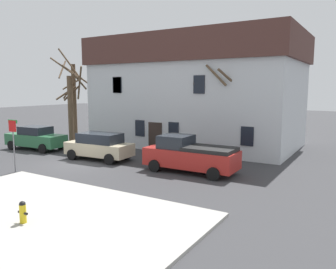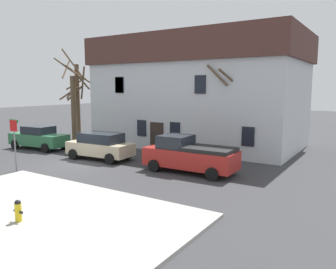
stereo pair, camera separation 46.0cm
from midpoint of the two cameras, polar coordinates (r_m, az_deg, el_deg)
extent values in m
plane|color=#38383A|center=(21.03, -16.08, -4.95)|extent=(120.00, 120.00, 0.00)
cube|color=#A8A59E|center=(12.86, -25.33, -13.39)|extent=(11.75, 8.79, 0.12)
cube|color=silver|center=(27.39, 4.36, 5.02)|extent=(15.53, 8.67, 6.40)
cube|color=#4C2D28|center=(27.51, 4.45, 13.91)|extent=(16.03, 9.17, 2.11)
cube|color=#2D231E|center=(24.39, -2.74, -0.39)|extent=(1.10, 0.12, 2.10)
cube|color=black|center=(25.12, -5.33, 1.09)|extent=(0.80, 0.08, 1.20)
cube|color=black|center=(23.51, 0.39, 0.66)|extent=(0.80, 0.08, 1.20)
cube|color=black|center=(21.31, 12.70, -0.29)|extent=(0.80, 0.08, 1.20)
cube|color=black|center=(26.25, -9.15, 8.32)|extent=(0.80, 0.08, 1.20)
cube|color=black|center=(26.24, -9.14, 8.32)|extent=(0.80, 0.08, 1.20)
cube|color=black|center=(22.39, 4.71, 8.48)|extent=(0.80, 0.08, 1.20)
cylinder|color=brown|center=(30.69, -16.05, 5.25)|extent=(0.37, 0.37, 6.61)
cylinder|color=brown|center=(31.00, -17.95, 10.50)|extent=(1.10, 1.77, 1.65)
cylinder|color=brown|center=(31.52, -16.35, 8.30)|extent=(1.16, 1.52, 1.13)
cylinder|color=brown|center=(29.89, -16.84, 11.45)|extent=(1.71, 1.01, 2.54)
cylinder|color=brown|center=(29.55, -15.77, 9.70)|extent=(1.36, 2.11, 1.71)
cylinder|color=brown|center=(29.57, -17.53, 10.69)|extent=(2.61, 0.95, 1.85)
cylinder|color=brown|center=(29.40, -16.68, 4.10)|extent=(0.42, 0.42, 5.57)
cylinder|color=brown|center=(29.50, -15.24, 8.43)|extent=(1.59, 1.09, 2.75)
cylinder|color=brown|center=(29.86, -16.84, 7.34)|extent=(0.86, 0.96, 1.61)
cylinder|color=brown|center=(28.84, -15.23, 8.70)|extent=(0.67, 1.99, 1.34)
cylinder|color=brown|center=(30.17, -17.36, 6.75)|extent=(0.82, 1.74, 1.21)
cylinder|color=brown|center=(30.01, -16.45, 6.80)|extent=(1.32, 0.92, 1.38)
cylinder|color=brown|center=(22.32, 8.10, 4.93)|extent=(0.45, 0.45, 6.87)
cylinder|color=brown|center=(23.18, 8.17, 11.95)|extent=(1.66, 0.88, 1.80)
cylinder|color=brown|center=(21.53, 9.99, 9.09)|extent=(1.09, 1.99, 1.41)
cylinder|color=brown|center=(23.40, 7.38, 7.96)|extent=(1.94, 1.62, 1.71)
cylinder|color=brown|center=(21.69, 7.57, 9.97)|extent=(1.45, 0.22, 1.40)
cylinder|color=brown|center=(23.27, 6.33, 10.10)|extent=(1.32, 2.26, 1.42)
cube|color=#2D6B42|center=(26.95, -22.00, -0.83)|extent=(4.83, 2.11, 0.85)
cube|color=#1E232B|center=(26.86, -22.08, 0.67)|extent=(2.28, 1.69, 0.58)
cylinder|color=black|center=(27.69, -25.49, -1.65)|extent=(0.70, 0.28, 0.68)
cylinder|color=black|center=(28.77, -22.80, -1.17)|extent=(0.70, 0.28, 0.68)
cylinder|color=black|center=(25.27, -20.99, -2.25)|extent=(0.70, 0.28, 0.68)
cylinder|color=black|center=(26.44, -18.25, -1.69)|extent=(0.70, 0.28, 0.68)
cube|color=#C6B793|center=(21.96, -12.23, -2.38)|extent=(4.48, 2.03, 0.79)
cube|color=#1E232B|center=(21.79, -12.10, -0.57)|extent=(2.81, 1.71, 0.62)
cylinder|color=black|center=(22.38, -16.58, -3.32)|extent=(0.69, 0.26, 0.68)
cylinder|color=black|center=(23.64, -13.61, -2.62)|extent=(0.69, 0.26, 0.68)
cylinder|color=black|center=(20.44, -10.57, -4.16)|extent=(0.69, 0.26, 0.68)
cylinder|color=black|center=(21.82, -7.70, -3.34)|extent=(0.69, 0.26, 0.68)
cube|color=#AD231E|center=(18.31, 3.18, -3.98)|extent=(5.13, 1.99, 0.96)
cube|color=#1E232B|center=(18.59, 0.68, -1.18)|extent=(1.66, 1.71, 0.70)
cube|color=black|center=(17.73, 6.43, -2.50)|extent=(2.68, 1.88, 0.20)
cylinder|color=black|center=(18.45, -3.02, -5.34)|extent=(0.68, 0.23, 0.68)
cylinder|color=black|center=(20.04, -0.01, -4.27)|extent=(0.68, 0.23, 0.68)
cylinder|color=black|center=(16.85, 6.96, -6.68)|extent=(0.68, 0.23, 0.68)
cylinder|color=black|center=(18.58, 9.31, -5.35)|extent=(0.68, 0.23, 0.68)
cylinder|color=gold|center=(12.48, -24.45, -12.17)|extent=(0.22, 0.22, 0.62)
sphere|color=black|center=(12.38, -24.53, -10.73)|extent=(0.21, 0.21, 0.21)
cylinder|color=black|center=(12.60, -24.87, -11.86)|extent=(0.10, 0.09, 0.09)
cylinder|color=black|center=(12.35, -24.02, -12.21)|extent=(0.10, 0.09, 0.09)
cylinder|color=slate|center=(20.06, -25.33, -1.88)|extent=(0.07, 0.07, 2.84)
cube|color=red|center=(19.90, -25.57, 1.29)|extent=(0.60, 0.03, 0.60)
cube|color=#1E8C38|center=(19.90, -25.51, 2.02)|extent=(0.76, 0.02, 0.18)
torus|color=black|center=(28.09, -11.15, -0.87)|extent=(0.71, 0.09, 0.71)
torus|color=black|center=(28.75, -12.76, -0.71)|extent=(0.71, 0.09, 0.71)
cylinder|color=#1E4C8C|center=(28.39, -11.98, -0.35)|extent=(1.00, 0.10, 0.19)
cylinder|color=#1E4C8C|center=(28.48, -12.30, 0.13)|extent=(0.09, 0.04, 0.45)
camera|label=1|loc=(0.23, -90.68, -0.09)|focal=35.84mm
camera|label=2|loc=(0.23, 89.32, 0.09)|focal=35.84mm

